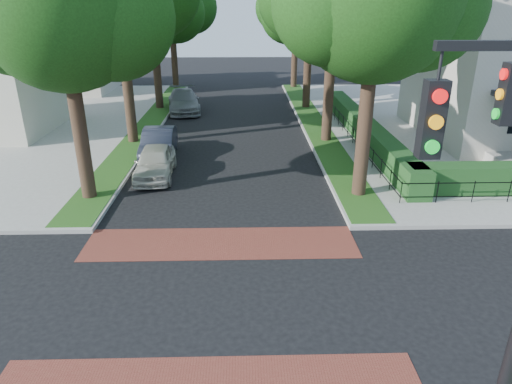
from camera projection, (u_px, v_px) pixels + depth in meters
ground at (216, 301)px, 12.27m from camera, size 120.00×120.00×0.00m
crosswalk_far at (221, 243)px, 15.23m from camera, size 9.00×2.20×0.01m
grass_strip_ne at (314, 122)px, 29.98m from camera, size 1.60×29.80×0.02m
grass_strip_nw at (149, 123)px, 29.71m from camera, size 1.60×29.80×0.02m
tree_right_far at (311, 11)px, 32.13m from camera, size 7.25×6.23×9.74m
tree_right_back at (297, 5)px, 40.30m from camera, size 7.50×6.45×10.20m
tree_left_near at (67, 8)px, 16.03m from camera, size 7.50×6.45×10.20m
tree_left_far at (154, 8)px, 31.77m from camera, size 7.00×6.02×9.86m
tree_left_back at (172, 3)px, 39.98m from camera, size 7.75×6.66×10.44m
hedge_main_road at (365, 129)px, 26.02m from camera, size 1.00×18.00×1.20m
fence_main_road at (351, 132)px, 26.06m from camera, size 0.06×18.00×0.90m
house_left_far at (55, 33)px, 39.50m from camera, size 10.00×9.00×10.14m
parked_car_front at (155, 162)px, 20.82m from camera, size 1.84×4.21×1.41m
parked_car_middle at (159, 143)px, 23.46m from camera, size 1.79×4.54×1.47m
parked_car_rear at (184, 101)px, 33.40m from camera, size 3.00×5.66×1.56m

